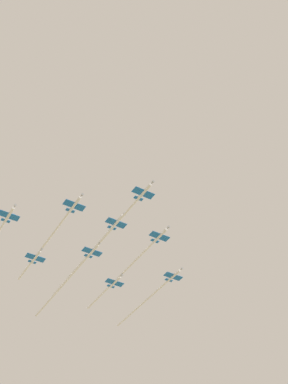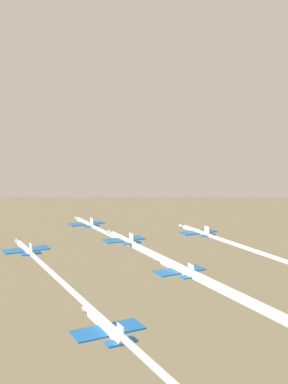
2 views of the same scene
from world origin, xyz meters
name	(u,v)px [view 1 (image 1 of 2)]	position (x,y,z in m)	size (l,w,h in m)	color
jet_lead	(122,217)	(-1.90, 12.67, 124.07)	(40.37, 37.95, 2.23)	white
jet_port_inner	(132,264)	(26.69, 15.56, 124.34)	(49.10, 46.14, 2.23)	white
jet_starboard_inner	(54,232)	(0.54, 38.88, 123.80)	(44.08, 41.43, 2.23)	white
jet_port_outer	(93,249)	(14.48, 28.04, 124.55)	(45.70, 42.96, 2.23)	white
jet_starboard_outer	(154,293)	(46.97, 10.66, 122.76)	(39.30, 36.95, 2.23)	white
jet_port_trail	(71,275)	(28.73, 41.41, 123.91)	(46.26, 43.48, 2.23)	white
jet_starboard_trail	(115,282)	(36.77, 25.02, 123.72)	(9.16, 8.78, 2.23)	white
jet_tail_end	(36,257)	(12.89, 50.47, 123.29)	(9.16, 8.78, 2.23)	white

